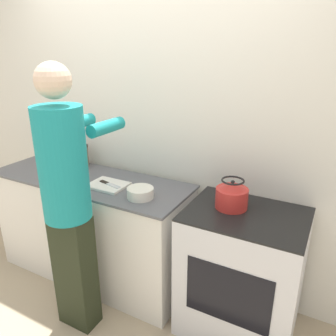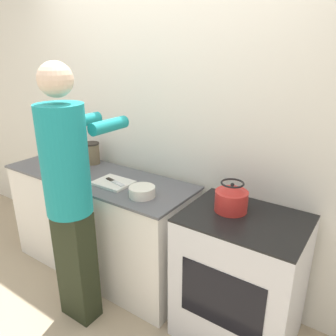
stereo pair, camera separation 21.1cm
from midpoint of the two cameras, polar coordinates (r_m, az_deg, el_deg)
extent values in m
plane|color=tan|center=(2.77, -11.63, -22.93)|extent=(12.00, 12.00, 0.00)
cube|color=silver|center=(2.62, -4.62, 7.38)|extent=(8.00, 0.05, 2.60)
cube|color=silver|center=(2.91, -15.05, -10.17)|extent=(1.66, 0.57, 0.88)
cube|color=#56565B|center=(2.72, -15.90, -1.95)|extent=(1.69, 0.59, 0.02)
cube|color=silver|center=(2.35, 9.95, -17.77)|extent=(0.75, 0.58, 0.89)
cube|color=black|center=(2.10, 10.69, -8.01)|extent=(0.75, 0.58, 0.01)
cube|color=black|center=(2.11, 7.32, -21.18)|extent=(0.53, 0.01, 0.39)
cube|color=#252B19|center=(2.48, -18.30, -16.83)|extent=(0.27, 0.16, 0.86)
cylinder|color=teal|center=(2.12, -20.61, 0.51)|extent=(0.30, 0.30, 0.71)
sphere|color=beige|center=(2.01, -22.38, 13.91)|extent=(0.21, 0.21, 0.21)
cylinder|color=teal|center=(2.34, -18.20, 7.44)|extent=(0.08, 0.30, 0.08)
cylinder|color=teal|center=(2.16, -13.47, 6.93)|extent=(0.08, 0.30, 0.08)
cube|color=silver|center=(2.52, -12.80, -2.96)|extent=(0.28, 0.22, 0.02)
cube|color=silver|center=(2.47, -11.93, -3.06)|extent=(0.13, 0.06, 0.01)
cube|color=black|center=(2.55, -13.37, -2.45)|extent=(0.08, 0.04, 0.01)
cylinder|color=red|center=(2.13, 8.25, -5.27)|extent=(0.21, 0.21, 0.13)
cone|color=red|center=(2.10, 8.36, -3.23)|extent=(0.17, 0.17, 0.03)
sphere|color=black|center=(2.09, 8.40, -2.50)|extent=(0.02, 0.02, 0.02)
torus|color=black|center=(2.08, 8.41, -2.22)|extent=(0.15, 0.15, 0.01)
cylinder|color=silver|center=(2.29, -7.49, -4.36)|extent=(0.19, 0.19, 0.07)
cylinder|color=#C6B789|center=(2.82, -19.22, -0.48)|extent=(0.17, 0.17, 0.07)
cylinder|color=#756047|center=(2.98, -16.98, 1.89)|extent=(0.14, 0.14, 0.18)
cylinder|color=#28231E|center=(2.95, -17.16, 3.64)|extent=(0.14, 0.14, 0.01)
camera|label=1|loc=(0.11, -92.86, -1.06)|focal=35.00mm
camera|label=2|loc=(0.11, 87.14, 1.06)|focal=35.00mm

